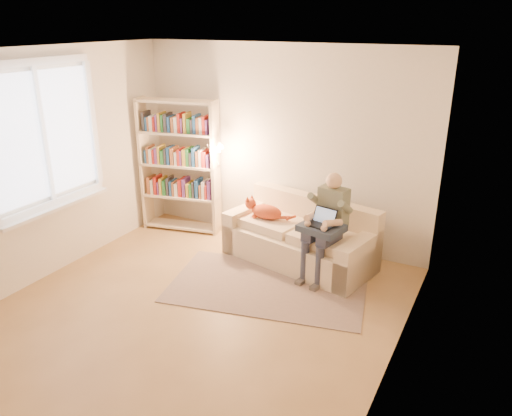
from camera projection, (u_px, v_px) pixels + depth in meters
The scene contains 13 objects.
floor at pixel (187, 318), 5.09m from camera, with size 4.50×4.50×0.00m, color olive.
ceiling at pixel (171, 53), 4.16m from camera, with size 4.00×4.50×0.02m, color white.
wall_left at pixel (31, 170), 5.49m from camera, with size 0.02×4.50×2.60m, color silver.
wall_right at pixel (397, 240), 3.76m from camera, with size 0.02×4.50×2.60m, color silver.
wall_back at pixel (282, 147), 6.49m from camera, with size 4.00×0.02×2.60m, color silver.
window at pixel (48, 160), 5.61m from camera, with size 0.12×1.52×1.69m.
sofa at pixel (301, 240), 6.21m from camera, with size 1.97×1.19×0.78m.
person at pixel (327, 220), 5.68m from camera, with size 0.43×0.58×1.25m.
cat at pixel (267, 211), 6.28m from camera, with size 0.62×0.29×0.22m.
blanket at pixel (316, 226), 5.67m from camera, with size 0.47×0.38×0.07m, color #263142.
laptop at pixel (317, 219), 5.65m from camera, with size 0.33×0.30×0.24m.
bookshelf at pixel (179, 160), 6.90m from camera, with size 1.28×0.51×1.87m.
rug at pixel (268, 286), 5.69m from camera, with size 2.19×1.29×0.01m, color gray.
Camera 1 is at (2.65, -3.53, 2.87)m, focal length 35.00 mm.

